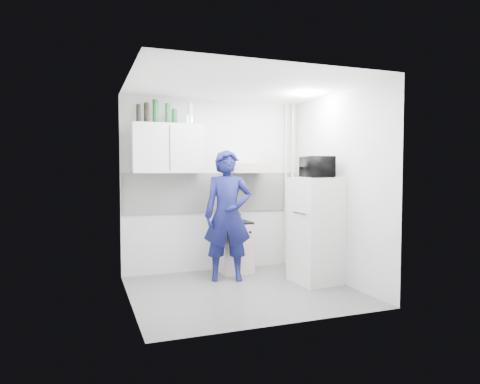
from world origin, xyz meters
name	(u,v)px	position (x,y,z in m)	size (l,w,h in m)	color
floor	(243,291)	(0.00, 0.00, 0.00)	(2.80, 2.80, 0.00)	slate
ceiling	(243,85)	(0.00, 0.00, 2.60)	(2.80, 2.80, 0.00)	white
wall_back	(214,186)	(0.00, 1.25, 1.30)	(2.80, 2.80, 0.00)	silver
wall_left	(129,191)	(-1.40, 0.00, 1.30)	(2.60, 2.60, 0.00)	silver
wall_right	(338,188)	(1.40, 0.00, 1.30)	(2.60, 2.60, 0.00)	silver
person	(228,215)	(0.00, 0.59, 0.91)	(0.66, 0.44, 1.82)	#12154B
stove	(235,248)	(0.25, 1.00, 0.37)	(0.46, 0.46, 0.74)	beige
fridge	(317,230)	(1.10, 0.06, 0.72)	(0.60, 0.60, 1.44)	white
stove_top	(235,222)	(0.25, 1.00, 0.75)	(0.44, 0.44, 0.03)	black
saucepan	(227,217)	(0.15, 1.08, 0.82)	(0.20, 0.20, 0.11)	silver
microwave	(317,167)	(1.10, 0.06, 1.58)	(0.35, 0.52, 0.29)	black
bottle_a	(138,113)	(-1.15, 1.07, 2.33)	(0.06, 0.06, 0.26)	black
bottle_b	(147,113)	(-1.04, 1.07, 2.34)	(0.07, 0.07, 0.28)	black
bottle_c	(155,112)	(-0.92, 1.07, 2.37)	(0.08, 0.08, 0.33)	#144C1E
bottle_d	(168,114)	(-0.74, 1.07, 2.34)	(0.07, 0.07, 0.29)	#144C1E
canister_a	(175,117)	(-0.64, 1.07, 2.31)	(0.09, 0.09, 0.21)	#144C1E
canister_b	(187,120)	(-0.47, 1.07, 2.27)	(0.07, 0.07, 0.14)	#B2B7BC
bottle_e	(190,114)	(-0.41, 1.07, 2.36)	(0.08, 0.08, 0.31)	#B2B7BC
upper_cabinet	(167,148)	(-0.75, 1.07, 1.85)	(1.00, 0.35, 0.70)	white
range_hood	(247,168)	(0.45, 1.00, 1.57)	(0.60, 0.50, 0.14)	beige
backsplash	(215,192)	(0.00, 1.24, 1.20)	(2.74, 0.03, 0.60)	white
pipe_a	(292,185)	(1.30, 1.17, 1.30)	(0.05, 0.05, 2.60)	beige
pipe_b	(286,185)	(1.18, 1.17, 1.30)	(0.04, 0.04, 2.60)	beige
ceiling_spot_fixture	(306,95)	(1.00, 0.20, 2.57)	(0.10, 0.10, 0.02)	white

